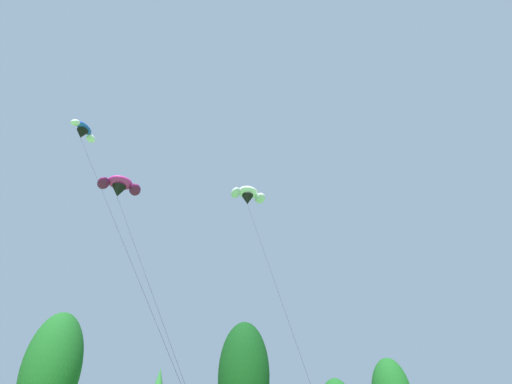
% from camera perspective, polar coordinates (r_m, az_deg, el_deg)
% --- Properties ---
extents(treeline_tree_c, '(5.83, 5.83, 14.93)m').
position_cam_1_polar(treeline_tree_c, '(50.51, -26.77, -21.35)').
color(treeline_tree_c, '#472D19').
rests_on(treeline_tree_c, ground_plane).
extents(treeline_tree_e, '(5.94, 5.94, 15.32)m').
position_cam_1_polar(treeline_tree_e, '(51.30, -1.72, -24.32)').
color(treeline_tree_e, '#472D19').
rests_on(treeline_tree_e, ground_plane).
extents(parafoil_kite_high_magenta, '(5.65, 13.86, 18.23)m').
position_cam_1_polar(parafoil_kite_high_magenta, '(32.78, -18.61, 0.73)').
color(parafoil_kite_high_magenta, '#D12893').
extents(parafoil_kite_mid_white, '(3.21, 9.49, 18.68)m').
position_cam_1_polar(parafoil_kite_mid_white, '(33.07, -1.15, -0.52)').
color(parafoil_kite_mid_white, white).
extents(parafoil_kite_far_blue_white, '(8.30, 11.60, 20.17)m').
position_cam_1_polar(parafoil_kite_far_blue_white, '(31.78, -23.09, 7.83)').
color(parafoil_kite_far_blue_white, blue).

